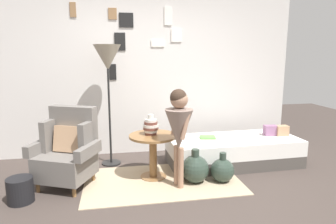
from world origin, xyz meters
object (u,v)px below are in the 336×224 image
object	(u,v)px
floor_lamp	(108,62)
demijohn_near	(195,169)
daybed	(233,151)
side_table	(153,147)
person_child	(179,125)
book_on_daybed	(208,137)
vase_striped	(151,126)
demijohn_far	(222,170)
armchair	(68,151)
magazine_basket	(20,190)

from	to	relation	value
floor_lamp	demijohn_near	world-z (taller)	floor_lamp
daybed	side_table	distance (m)	1.28
person_child	book_on_daybed	xyz separation A→B (m)	(0.58, 0.69, -0.37)
daybed	vase_striped	size ratio (longest dim) A/B	7.28
demijohn_far	daybed	bearing A→B (deg)	56.39
daybed	book_on_daybed	xyz separation A→B (m)	(-0.38, 0.06, 0.22)
side_table	demijohn_far	world-z (taller)	side_table
armchair	demijohn_near	xyz separation A→B (m)	(1.56, -0.23, -0.26)
person_child	magazine_basket	size ratio (longest dim) A/B	4.34
vase_striped	book_on_daybed	distance (m)	0.97
demijohn_far	magazine_basket	size ratio (longest dim) A/B	1.39
daybed	vase_striped	distance (m)	1.37
vase_striped	floor_lamp	world-z (taller)	floor_lamp
floor_lamp	person_child	xyz separation A→B (m)	(0.82, -0.97, -0.72)
demijohn_far	vase_striped	bearing A→B (deg)	159.64
side_table	vase_striped	bearing A→B (deg)	129.45
armchair	magazine_basket	xyz separation A→B (m)	(-0.47, -0.39, -0.30)
daybed	person_child	bearing A→B (deg)	-147.01
book_on_daybed	demijohn_near	xyz separation A→B (m)	(-0.35, -0.59, -0.23)
side_table	person_child	size ratio (longest dim) A/B	0.51
armchair	demijohn_far	bearing A→B (deg)	-8.25
vase_striped	person_child	size ratio (longest dim) A/B	0.22
book_on_daybed	demijohn_far	distance (m)	0.69
person_child	magazine_basket	world-z (taller)	person_child
person_child	demijohn_near	bearing A→B (deg)	22.35
side_table	book_on_daybed	distance (m)	0.92
book_on_daybed	demijohn_near	size ratio (longest dim) A/B	0.50
vase_striped	floor_lamp	distance (m)	1.14
daybed	side_table	world-z (taller)	side_table
daybed	floor_lamp	bearing A→B (deg)	169.23
book_on_daybed	side_table	bearing A→B (deg)	-158.18
side_table	demijohn_far	bearing A→B (deg)	-19.20
book_on_daybed	demijohn_far	world-z (taller)	book_on_daybed
floor_lamp	person_child	world-z (taller)	floor_lamp
magazine_basket	demijohn_near	bearing A→B (deg)	4.61
floor_lamp	person_child	bearing A→B (deg)	-49.67
side_table	demijohn_near	xyz separation A→B (m)	(0.50, -0.25, -0.24)
vase_striped	floor_lamp	bearing A→B (deg)	131.77
book_on_daybed	magazine_basket	world-z (taller)	book_on_daybed
demijohn_near	magazine_basket	distance (m)	2.04
floor_lamp	person_child	size ratio (longest dim) A/B	1.44
floor_lamp	demijohn_far	distance (m)	2.15
side_table	demijohn_near	bearing A→B (deg)	-26.40
book_on_daybed	demijohn_far	bearing A→B (deg)	-90.16
armchair	person_child	distance (m)	1.41
floor_lamp	book_on_daybed	bearing A→B (deg)	-11.28
demijohn_near	demijohn_far	distance (m)	0.35
daybed	demijohn_near	size ratio (longest dim) A/B	4.39
person_child	demijohn_far	xyz separation A→B (m)	(0.58, 0.05, -0.63)
book_on_daybed	demijohn_far	xyz separation A→B (m)	(-0.00, -0.64, -0.26)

